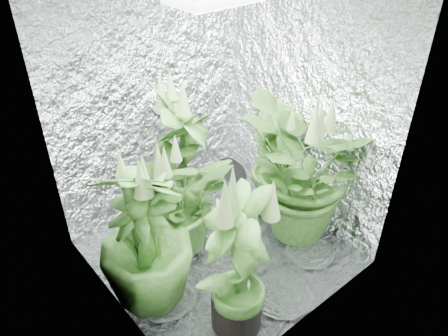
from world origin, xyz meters
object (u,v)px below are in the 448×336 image
plant_a (176,200)px  plant_e (306,171)px  plant_b (183,158)px  plant_f (238,264)px  plant_c (274,165)px  circulation_fan (234,174)px  plant_d (145,237)px

plant_a → plant_e: size_ratio=0.74×
plant_b → plant_f: bearing=-109.0°
plant_c → plant_e: plant_e is taller
circulation_fan → plant_c: bearing=-105.0°
circulation_fan → plant_d: bearing=-172.4°
plant_b → plant_d: size_ratio=1.10×
plant_c → plant_e: 0.34m
plant_c → plant_d: plant_d is taller
plant_a → plant_b: 0.36m
plant_a → plant_f: (-0.12, -0.78, 0.06)m
plant_d → plant_f: plant_d is taller
plant_d → circulation_fan: bearing=25.6°
plant_c → plant_f: bearing=-145.7°
plant_d → plant_b: bearing=38.4°
plant_f → circulation_fan: 1.48m
plant_e → plant_b: bearing=130.1°
plant_c → plant_f: plant_f is taller
plant_e → plant_f: (-0.94, -0.32, -0.06)m
plant_f → plant_b: bearing=71.0°
plant_a → plant_c: plant_c is taller
plant_a → plant_e: 0.95m
plant_a → plant_d: 0.50m
plant_e → plant_f: 0.99m
plant_b → circulation_fan: (0.57, 0.07, -0.44)m
plant_c → plant_e: (-0.01, -0.33, 0.11)m
circulation_fan → plant_e: bearing=-107.1°
plant_b → plant_f: plant_b is taller
plant_b → plant_c: (0.60, -0.37, -0.13)m
plant_d → plant_e: (1.23, -0.18, 0.03)m
plant_f → plant_e: bearing=19.0°
plant_c → circulation_fan: 0.55m
plant_e → circulation_fan: size_ratio=4.06×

